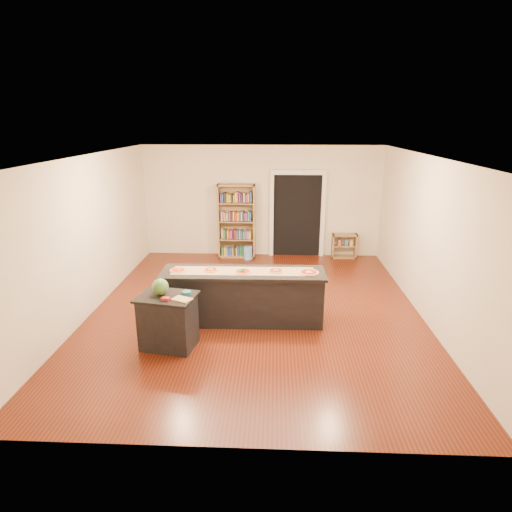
{
  "coord_description": "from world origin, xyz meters",
  "views": [
    {
      "loc": [
        0.34,
        -7.25,
        3.38
      ],
      "look_at": [
        0.0,
        0.2,
        1.0
      ],
      "focal_mm": 30.0,
      "sensor_mm": 36.0,
      "label": 1
    }
  ],
  "objects_px": {
    "side_counter": "(168,321)",
    "bookshelf": "(237,221)",
    "low_shelf": "(344,246)",
    "watermelon": "(160,287)",
    "waste_bin": "(248,253)",
    "kitchen_island": "(243,296)"
  },
  "relations": [
    {
      "from": "bookshelf",
      "to": "watermelon",
      "type": "xyz_separation_m",
      "value": [
        -0.75,
        -4.61,
        0.04
      ]
    },
    {
      "from": "waste_bin",
      "to": "watermelon",
      "type": "bearing_deg",
      "value": -103.29
    },
    {
      "from": "kitchen_island",
      "to": "waste_bin",
      "type": "xyz_separation_m",
      "value": [
        -0.15,
        3.5,
        -0.3
      ]
    },
    {
      "from": "waste_bin",
      "to": "watermelon",
      "type": "relative_size",
      "value": 1.28
    },
    {
      "from": "kitchen_island",
      "to": "waste_bin",
      "type": "relative_size",
      "value": 8.59
    },
    {
      "from": "side_counter",
      "to": "bookshelf",
      "type": "xyz_separation_m",
      "value": [
        0.65,
        4.65,
        0.5
      ]
    },
    {
      "from": "waste_bin",
      "to": "kitchen_island",
      "type": "bearing_deg",
      "value": -87.62
    },
    {
      "from": "kitchen_island",
      "to": "bookshelf",
      "type": "bearing_deg",
      "value": 95.95
    },
    {
      "from": "low_shelf",
      "to": "watermelon",
      "type": "distance_m",
      "value": 5.85
    },
    {
      "from": "kitchen_island",
      "to": "low_shelf",
      "type": "xyz_separation_m",
      "value": [
        2.31,
        3.74,
        -0.15
      ]
    },
    {
      "from": "low_shelf",
      "to": "kitchen_island",
      "type": "bearing_deg",
      "value": -121.67
    },
    {
      "from": "bookshelf",
      "to": "low_shelf",
      "type": "bearing_deg",
      "value": 0.67
    },
    {
      "from": "bookshelf",
      "to": "low_shelf",
      "type": "distance_m",
      "value": 2.82
    },
    {
      "from": "kitchen_island",
      "to": "bookshelf",
      "type": "xyz_separation_m",
      "value": [
        -0.44,
        3.71,
        0.47
      ]
    },
    {
      "from": "side_counter",
      "to": "bookshelf",
      "type": "height_order",
      "value": "bookshelf"
    },
    {
      "from": "kitchen_island",
      "to": "watermelon",
      "type": "relative_size",
      "value": 10.95
    },
    {
      "from": "low_shelf",
      "to": "watermelon",
      "type": "relative_size",
      "value": 2.46
    },
    {
      "from": "kitchen_island",
      "to": "watermelon",
      "type": "xyz_separation_m",
      "value": [
        -1.19,
        -0.91,
        0.52
      ]
    },
    {
      "from": "kitchen_island",
      "to": "side_counter",
      "type": "bearing_deg",
      "value": -139.89
    },
    {
      "from": "watermelon",
      "to": "low_shelf",
      "type": "bearing_deg",
      "value": 53.05
    },
    {
      "from": "kitchen_island",
      "to": "waste_bin",
      "type": "bearing_deg",
      "value": 91.55
    },
    {
      "from": "bookshelf",
      "to": "waste_bin",
      "type": "xyz_separation_m",
      "value": [
        0.29,
        -0.2,
        -0.77
      ]
    }
  ]
}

